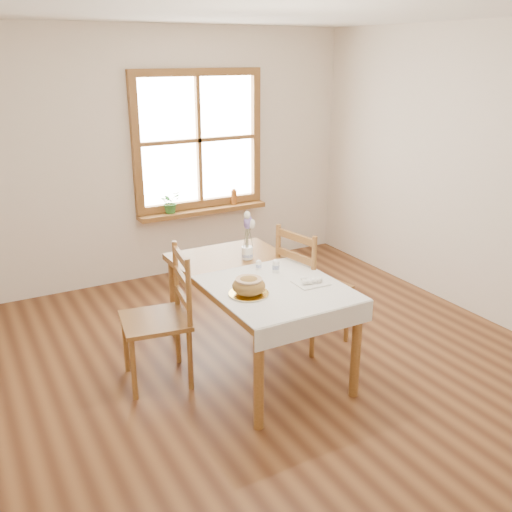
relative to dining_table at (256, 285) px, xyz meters
The scene contains 18 objects.
ground 0.73m from the dining_table, 90.00° to the right, with size 5.00×5.00×0.00m, color brown.
room_walls 1.08m from the dining_table, 90.00° to the right, with size 4.60×5.10×2.65m.
window 2.36m from the dining_table, 77.02° to the left, with size 1.46×0.08×1.46m.
window_sill 2.16m from the dining_table, 76.61° to the left, with size 1.46×0.20×0.05m.
dining_table is the anchor object (origin of this frame).
table_linen 0.32m from the dining_table, 90.00° to the right, with size 0.91×0.99×0.01m, color white.
chair_left 0.79m from the dining_table, 169.74° to the left, with size 0.47×0.49×1.01m, color #945D2D, non-canonical shape.
chair_right 0.63m from the dining_table, ahead, with size 0.48×0.50×1.03m, color #945D2D, non-canonical shape.
bread_plate 0.42m from the dining_table, 126.06° to the right, with size 0.27×0.27×0.01m, color white.
bread_loaf 0.44m from the dining_table, 126.06° to the right, with size 0.23×0.23×0.13m, color #A17839.
egg_napkin 0.45m from the dining_table, 55.66° to the right, with size 0.23×0.19×0.01m, color white.
eggs 0.46m from the dining_table, 55.66° to the right, with size 0.18×0.16×0.04m, color white, non-canonical shape.
salt_shaker 0.16m from the dining_table, 46.19° to the left, with size 0.04×0.04×0.08m, color white.
pepper_shaker 0.21m from the dining_table, 19.10° to the right, with size 0.06×0.06×0.10m, color white.
flower_vase 0.37m from the dining_table, 72.98° to the left, with size 0.09×0.09×0.10m, color white.
lavender_bouquet 0.48m from the dining_table, 72.98° to the left, with size 0.16×0.16×0.30m, color #745DA5, non-canonical shape.
potted_plant 2.11m from the dining_table, 86.65° to the left, with size 0.21×0.23×0.18m, color #33722D.
amber_bottle 2.28m from the dining_table, 67.27° to the left, with size 0.06×0.06×0.18m, color #A0551D.
Camera 1 is at (-1.93, -3.19, 2.32)m, focal length 40.00 mm.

